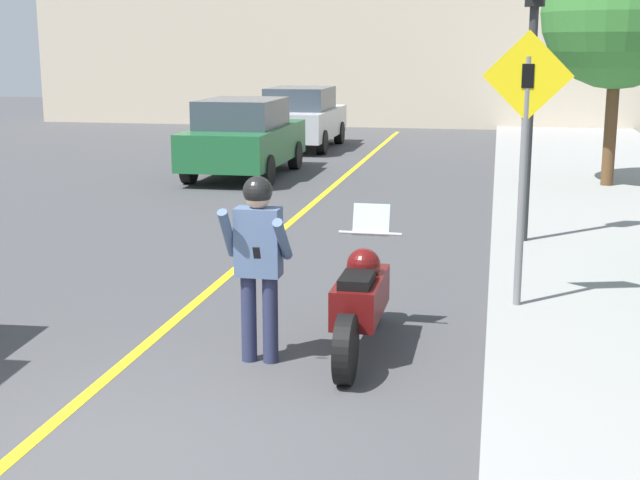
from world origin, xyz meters
name	(u,v)px	position (x,y,z in m)	size (l,w,h in m)	color
ground_plane	(101,457)	(0.00, 0.00, 0.00)	(80.00, 80.00, 0.00)	#424244
road_center_line	(250,257)	(-0.60, 6.00, 0.00)	(0.12, 36.00, 0.01)	yellow
building_backdrop	(424,18)	(0.00, 26.00, 3.71)	(28.00, 1.20, 7.42)	beige
motorcycle	(361,299)	(1.44, 2.55, 0.50)	(0.62, 2.27, 1.29)	black
person_biker	(258,250)	(0.59, 2.08, 1.04)	(0.59, 0.47, 1.70)	#282D4C
crossing_sign	(524,144)	(2.90, 3.98, 1.83)	(0.91, 0.08, 2.84)	slate
traffic_light	(533,42)	(3.04, 7.22, 2.85)	(0.26, 0.30, 3.95)	#2D2D30
street_tree	(619,13)	(4.78, 12.74, 3.40)	(2.88, 2.88, 4.73)	brown
parked_car_green	(244,137)	(-2.76, 13.30, 0.86)	(1.88, 4.20, 1.68)	black
parked_car_silver	(301,117)	(-2.69, 18.76, 0.86)	(1.88, 4.20, 1.68)	black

